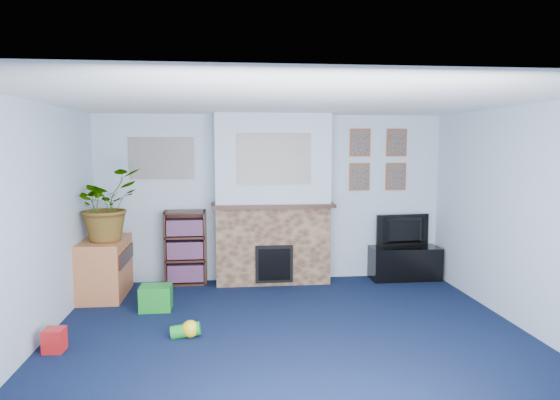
{
  "coord_description": "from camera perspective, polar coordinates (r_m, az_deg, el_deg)",
  "views": [
    {
      "loc": [
        -0.63,
        -4.93,
        1.97
      ],
      "look_at": [
        -0.0,
        1.04,
        1.3
      ],
      "focal_mm": 32.0,
      "sensor_mm": 36.0,
      "label": 1
    }
  ],
  "objects": [
    {
      "name": "floor",
      "position": [
        5.35,
        1.25,
        -15.3
      ],
      "size": [
        5.0,
        4.5,
        0.01
      ],
      "primitive_type": "cube",
      "color": "#0E1835",
      "rests_on": "ground"
    },
    {
      "name": "collage_main",
      "position": [
        6.8,
        -0.69,
        4.73
      ],
      "size": [
        1.0,
        0.03,
        0.68
      ],
      "primitive_type": "cube",
      "color": "gray",
      "rests_on": "chimney_breast"
    },
    {
      "name": "portrait_bl",
      "position": [
        7.43,
        9.07,
        2.63
      ],
      "size": [
        0.3,
        0.03,
        0.4
      ],
      "primitive_type": "cube",
      "color": "brown",
      "rests_on": "wall_back"
    },
    {
      "name": "sideboard",
      "position": [
        6.96,
        -19.37,
        -7.49
      ],
      "size": [
        0.53,
        0.96,
        0.75
      ],
      "primitive_type": "cube",
      "color": "#BC693C",
      "rests_on": "ground"
    },
    {
      "name": "wall_right",
      "position": [
        5.89,
        26.18,
        -1.84
      ],
      "size": [
        0.04,
        4.5,
        2.4
      ],
      "primitive_type": "cube",
      "color": "silver",
      "rests_on": "ground"
    },
    {
      "name": "toy_block",
      "position": [
        5.4,
        -24.38,
        -14.4
      ],
      "size": [
        0.19,
        0.19,
        0.23
      ],
      "primitive_type": "cube",
      "rotation": [
        0.0,
        0.0,
        -0.06
      ],
      "color": "red",
      "rests_on": "ground"
    },
    {
      "name": "toy_tube",
      "position": [
        5.39,
        -10.73,
        -14.46
      ],
      "size": [
        0.31,
        0.14,
        0.18
      ],
      "primitive_type": "cylinder",
      "rotation": [
        0.0,
        1.43,
        0.0
      ],
      "color": "#198C26",
      "rests_on": "ground"
    },
    {
      "name": "green_crate",
      "position": [
        6.27,
        -14.0,
        -10.85
      ],
      "size": [
        0.37,
        0.3,
        0.3
      ],
      "primitive_type": "cube",
      "rotation": [
        0.0,
        0.0,
        -0.0
      ],
      "color": "#198C26",
      "rests_on": "ground"
    },
    {
      "name": "mantel_candle",
      "position": [
        7.02,
        1.12,
        0.28
      ],
      "size": [
        0.05,
        0.05,
        0.16
      ],
      "primitive_type": "cylinder",
      "color": "#B2BFC6",
      "rests_on": "chimney_breast"
    },
    {
      "name": "mantel_clock",
      "position": [
        7.0,
        -0.91,
        0.18
      ],
      "size": [
        0.09,
        0.06,
        0.13
      ],
      "primitive_type": "cube",
      "color": "gold",
      "rests_on": "chimney_breast"
    },
    {
      "name": "portrait_br",
      "position": [
        7.59,
        13.08,
        2.62
      ],
      "size": [
        0.3,
        0.03,
        0.4
      ],
      "primitive_type": "cube",
      "color": "brown",
      "rests_on": "wall_back"
    },
    {
      "name": "potted_plant",
      "position": [
        6.75,
        -19.32,
        -0.48
      ],
      "size": [
        1.07,
        1.1,
        0.93
      ],
      "primitive_type": "imported",
      "rotation": [
        0.0,
        0.0,
        0.95
      ],
      "color": "#26661E",
      "rests_on": "sideboard"
    },
    {
      "name": "wall_back",
      "position": [
        7.25,
        -0.99,
        0.23
      ],
      "size": [
        5.0,
        0.04,
        2.4
      ],
      "primitive_type": "cube",
      "color": "silver",
      "rests_on": "ground"
    },
    {
      "name": "portrait_tl",
      "position": [
        7.42,
        9.14,
        6.48
      ],
      "size": [
        0.3,
        0.03,
        0.4
      ],
      "primitive_type": "cube",
      "color": "brown",
      "rests_on": "wall_back"
    },
    {
      "name": "ceiling",
      "position": [
        4.99,
        1.31,
        11.26
      ],
      "size": [
        5.0,
        4.5,
        0.01
      ],
      "primitive_type": "cube",
      "color": "white",
      "rests_on": "wall_back"
    },
    {
      "name": "toy_ball",
      "position": [
        5.37,
        -10.21,
        -14.29
      ],
      "size": [
        0.18,
        0.18,
        0.18
      ],
      "primitive_type": "sphere",
      "color": "yellow",
      "rests_on": "ground"
    },
    {
      "name": "chimney_breast",
      "position": [
        7.05,
        -0.84,
        -0.07
      ],
      "size": [
        1.72,
        0.5,
        2.4
      ],
      "color": "brown",
      "rests_on": "ground"
    },
    {
      "name": "wall_left",
      "position": [
        5.33,
        -26.5,
        -2.67
      ],
      "size": [
        0.04,
        4.5,
        2.4
      ],
      "primitive_type": "cube",
      "color": "silver",
      "rests_on": "ground"
    },
    {
      "name": "television",
      "position": [
        7.55,
        14.1,
        -3.46
      ],
      "size": [
        0.82,
        0.19,
        0.47
      ],
      "primitive_type": "imported",
      "rotation": [
        0.0,
        0.0,
        3.25
      ],
      "color": "black",
      "rests_on": "tv_stand"
    },
    {
      "name": "mantel_teddy",
      "position": [
        6.97,
        -4.67,
        0.09
      ],
      "size": [
        0.14,
        0.14,
        0.14
      ],
      "primitive_type": "sphere",
      "color": "gray",
      "rests_on": "chimney_breast"
    },
    {
      "name": "mantel_can",
      "position": [
        7.1,
        5.02,
        0.16
      ],
      "size": [
        0.06,
        0.06,
        0.12
      ],
      "primitive_type": "cylinder",
      "color": "red",
      "rests_on": "chimney_breast"
    },
    {
      "name": "portrait_tr",
      "position": [
        7.58,
        13.18,
        6.39
      ],
      "size": [
        0.3,
        0.03,
        0.4
      ],
      "primitive_type": "cube",
      "color": "brown",
      "rests_on": "wall_back"
    },
    {
      "name": "wall_front",
      "position": [
        2.86,
        7.11,
        -9.39
      ],
      "size": [
        5.0,
        0.04,
        2.4
      ],
      "primitive_type": "cube",
      "color": "silver",
      "rests_on": "ground"
    },
    {
      "name": "collage_left",
      "position": [
        7.22,
        -13.37,
        4.65
      ],
      "size": [
        0.9,
        0.03,
        0.58
      ],
      "primitive_type": "cube",
      "color": "gray",
      "rests_on": "wall_back"
    },
    {
      "name": "tv_stand",
      "position": [
        7.63,
        14.05,
        -7.09
      ],
      "size": [
        1.01,
        0.42,
        0.48
      ],
      "primitive_type": "cube",
      "color": "black",
      "rests_on": "ground"
    },
    {
      "name": "bookshelf",
      "position": [
        7.21,
        -10.72,
        -5.53
      ],
      "size": [
        0.58,
        0.28,
        1.05
      ],
      "color": "#321912",
      "rests_on": "ground"
    }
  ]
}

